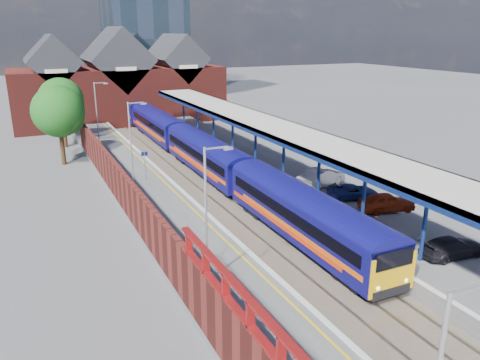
# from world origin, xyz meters

# --- Properties ---
(ground) EXTENTS (240.00, 240.00, 0.00)m
(ground) POSITION_xyz_m (0.00, 30.00, 0.00)
(ground) COLOR #5B5B5E
(ground) RESTS_ON ground
(ballast_bed) EXTENTS (6.00, 76.00, 0.06)m
(ballast_bed) POSITION_xyz_m (0.00, 20.00, 0.03)
(ballast_bed) COLOR #473D33
(ballast_bed) RESTS_ON ground
(rails) EXTENTS (4.51, 76.00, 0.14)m
(rails) POSITION_xyz_m (0.00, 20.00, 0.12)
(rails) COLOR slate
(rails) RESTS_ON ground
(left_platform) EXTENTS (5.00, 76.00, 1.00)m
(left_platform) POSITION_xyz_m (-5.50, 20.00, 0.50)
(left_platform) COLOR #565659
(left_platform) RESTS_ON ground
(right_platform) EXTENTS (6.00, 76.00, 1.00)m
(right_platform) POSITION_xyz_m (6.00, 20.00, 0.50)
(right_platform) COLOR #565659
(right_platform) RESTS_ON ground
(coping_left) EXTENTS (0.30, 76.00, 0.05)m
(coping_left) POSITION_xyz_m (-3.15, 20.00, 1.02)
(coping_left) COLOR silver
(coping_left) RESTS_ON left_platform
(coping_right) EXTENTS (0.30, 76.00, 0.05)m
(coping_right) POSITION_xyz_m (3.15, 20.00, 1.02)
(coping_right) COLOR silver
(coping_right) RESTS_ON right_platform
(yellow_line) EXTENTS (0.14, 76.00, 0.01)m
(yellow_line) POSITION_xyz_m (-3.75, 20.00, 1.01)
(yellow_line) COLOR yellow
(yellow_line) RESTS_ON left_platform
(train) EXTENTS (2.93, 65.92, 3.45)m
(train) POSITION_xyz_m (1.49, 34.25, 2.12)
(train) COLOR #0F0D60
(train) RESTS_ON ground
(canopy) EXTENTS (4.50, 52.00, 4.48)m
(canopy) POSITION_xyz_m (5.48, 21.95, 5.25)
(canopy) COLOR navy
(canopy) RESTS_ON right_platform
(lamp_post_b) EXTENTS (1.48, 0.18, 7.00)m
(lamp_post_b) POSITION_xyz_m (-6.36, 6.00, 4.99)
(lamp_post_b) COLOR #A5A8AA
(lamp_post_b) RESTS_ON left_platform
(lamp_post_c) EXTENTS (1.48, 0.18, 7.00)m
(lamp_post_c) POSITION_xyz_m (-6.36, 22.00, 4.99)
(lamp_post_c) COLOR #A5A8AA
(lamp_post_c) RESTS_ON left_platform
(lamp_post_d) EXTENTS (1.48, 0.18, 7.00)m
(lamp_post_d) POSITION_xyz_m (-6.36, 38.00, 4.99)
(lamp_post_d) COLOR #A5A8AA
(lamp_post_d) RESTS_ON left_platform
(platform_sign) EXTENTS (0.55, 0.08, 2.50)m
(platform_sign) POSITION_xyz_m (-5.00, 24.00, 2.69)
(platform_sign) COLOR #A5A8AA
(platform_sign) RESTS_ON left_platform
(brick_wall) EXTENTS (0.35, 50.00, 3.86)m
(brick_wall) POSITION_xyz_m (-8.10, 13.54, 2.45)
(brick_wall) COLOR maroon
(brick_wall) RESTS_ON left_platform
(station_building) EXTENTS (30.00, 12.12, 13.78)m
(station_building) POSITION_xyz_m (0.00, 58.00, 5.45)
(station_building) COLOR maroon
(station_building) RESTS_ON ground
(tree_near) EXTENTS (5.20, 5.20, 8.10)m
(tree_near) POSITION_xyz_m (-10.35, 35.91, 5.35)
(tree_near) COLOR #382314
(tree_near) RESTS_ON ground
(tree_far) EXTENTS (5.20, 5.20, 8.10)m
(tree_far) POSITION_xyz_m (-9.35, 43.91, 5.35)
(tree_far) COLOR #382314
(tree_far) RESTS_ON ground
(parked_car_red) EXTENTS (4.22, 2.50, 1.35)m
(parked_car_red) POSITION_xyz_m (8.50, 9.58, 1.67)
(parked_car_red) COLOR maroon
(parked_car_red) RESTS_ON right_platform
(parked_car_silver) EXTENTS (4.79, 2.84, 1.49)m
(parked_car_silver) POSITION_xyz_m (7.57, 16.21, 1.74)
(parked_car_silver) COLOR #B5B5BA
(parked_car_silver) RESTS_ON right_platform
(parked_car_dark) EXTENTS (4.04, 1.90, 1.14)m
(parked_car_dark) POSITION_xyz_m (6.93, 2.59, 1.57)
(parked_car_dark) COLOR black
(parked_car_dark) RESTS_ON right_platform
(parked_car_blue) EXTENTS (4.21, 2.84, 1.07)m
(parked_car_blue) POSITION_xyz_m (8.03, 12.72, 1.54)
(parked_car_blue) COLOR navy
(parked_car_blue) RESTS_ON right_platform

